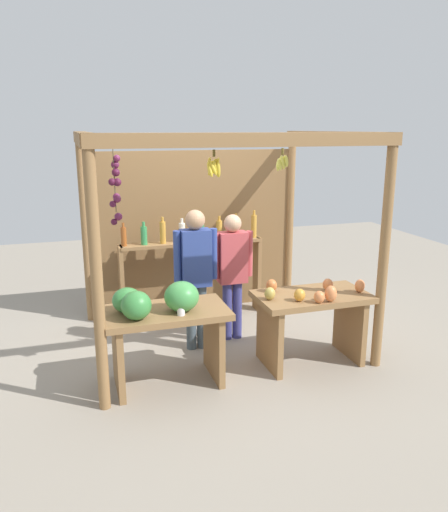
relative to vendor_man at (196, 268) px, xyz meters
name	(u,v)px	position (x,y,z in m)	size (l,w,h in m)	color
ground_plane	(218,339)	(0.29, 0.14, -0.93)	(12.00, 12.00, 0.00)	gray
market_stall	(206,215)	(0.28, 0.62, 0.46)	(2.87, 2.30, 2.35)	olive
fruit_counter_left	(162,319)	(-0.51, -0.71, -0.26)	(1.15, 0.67, 1.03)	olive
fruit_counter_right	(311,312)	(1.04, -0.69, -0.37)	(1.15, 0.66, 0.91)	olive
bottle_shelf_unit	(192,256)	(0.20, 0.96, -0.12)	(1.84, 0.22, 1.35)	olive
vendor_man	(196,268)	(0.00, 0.00, 0.00)	(0.48, 0.21, 1.56)	#46555E
vendor_woman	(232,267)	(0.46, 0.14, -0.06)	(0.48, 0.20, 1.46)	navy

